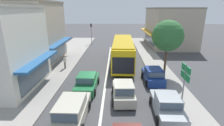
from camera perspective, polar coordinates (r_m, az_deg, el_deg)
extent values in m
plane|color=#3F3F42|center=(16.58, -2.34, -8.13)|extent=(140.00, 140.00, 0.00)
cube|color=silver|center=(20.25, -1.65, -3.22)|extent=(0.20, 28.00, 0.01)
cube|color=gray|center=(23.42, -18.26, -1.05)|extent=(5.20, 44.00, 0.14)
cube|color=gray|center=(22.69, 14.44, -1.32)|extent=(2.80, 44.00, 0.12)
cube|color=#23568E|center=(16.89, -22.62, 0.79)|extent=(1.10, 6.75, 0.20)
cube|color=#425160|center=(17.45, -23.39, -3.30)|extent=(0.06, 5.87, 1.80)
cube|color=#B2A38E|center=(26.05, -24.53, 8.78)|extent=(6.40, 8.99, 7.83)
cube|color=#23568E|center=(24.89, -16.53, 6.44)|extent=(1.10, 8.27, 0.20)
cube|color=#425160|center=(25.28, -17.19, 3.53)|extent=(0.06, 7.19, 1.80)
cube|color=gray|center=(25.85, -25.70, 17.62)|extent=(6.56, 8.99, 0.24)
cube|color=#B2A38E|center=(36.67, 18.23, 10.93)|extent=(7.56, 11.98, 7.04)
cube|color=gold|center=(35.78, 11.52, 9.98)|extent=(1.10, 11.02, 0.20)
cube|color=#425160|center=(36.04, 12.06, 7.91)|extent=(0.06, 9.58, 1.80)
cube|color=gray|center=(36.48, 18.79, 16.60)|extent=(7.72, 11.98, 0.24)
cube|color=yellow|center=(22.97, 3.58, 3.85)|extent=(2.84, 10.87, 2.70)
cube|color=#425160|center=(22.88, 3.60, 4.83)|extent=(2.87, 10.44, 0.90)
cube|color=black|center=(17.80, 3.67, -0.90)|extent=(2.25, 0.13, 1.76)
cube|color=#AF890F|center=(22.68, 3.64, 7.31)|extent=(2.69, 10.01, 0.12)
cylinder|color=black|center=(26.54, 0.78, 2.91)|extent=(0.29, 0.97, 0.96)
cylinder|color=black|center=(26.57, 6.18, 2.82)|extent=(0.29, 0.97, 0.96)
cylinder|color=black|center=(20.50, 0.06, -1.54)|extent=(0.29, 0.97, 0.96)
cylinder|color=black|center=(20.53, 7.05, -1.65)|extent=(0.29, 0.97, 0.96)
cube|color=#B7B29E|center=(12.35, -12.76, -15.55)|extent=(1.84, 4.53, 0.76)
cube|color=#B7B29E|center=(11.69, -13.44, -13.51)|extent=(1.68, 2.63, 0.68)
cube|color=#425160|center=(12.79, -11.88, -10.51)|extent=(1.51, 0.09, 0.58)
cube|color=#425160|center=(10.63, -15.38, -17.11)|extent=(1.48, 0.09, 0.54)
cylinder|color=black|center=(13.79, -14.90, -12.97)|extent=(0.19, 0.62, 0.62)
cylinder|color=black|center=(13.40, -7.48, -13.45)|extent=(0.19, 0.62, 0.62)
cube|color=#1E6638|center=(16.30, -8.11, -6.79)|extent=(1.81, 4.24, 0.72)
cube|color=#1E6638|center=(15.95, -8.28, -4.78)|extent=(1.60, 1.83, 0.60)
cube|color=#425160|center=(16.79, -7.71, -3.59)|extent=(1.44, 0.09, 0.51)
cube|color=#425160|center=(15.12, -8.91, -6.09)|extent=(1.40, 0.09, 0.48)
cylinder|color=black|center=(17.68, -10.11, -5.61)|extent=(0.19, 0.62, 0.62)
cylinder|color=black|center=(17.39, -4.54, -5.78)|extent=(0.19, 0.62, 0.62)
cylinder|color=black|center=(15.46, -12.10, -9.25)|extent=(0.19, 0.62, 0.62)
cylinder|color=black|center=(15.13, -5.69, -9.54)|extent=(0.19, 0.62, 0.62)
cube|color=#B7B29E|center=(14.50, 3.70, -9.82)|extent=(1.78, 3.76, 0.76)
cube|color=#B7B29E|center=(13.92, 3.86, -7.82)|extent=(1.59, 1.96, 0.64)
cube|color=#425160|center=(14.80, 3.55, -6.22)|extent=(1.40, 0.11, 0.54)
cube|color=#425160|center=(13.06, 4.20, -9.64)|extent=(1.37, 0.11, 0.51)
cylinder|color=black|center=(15.55, 0.32, -8.66)|extent=(0.20, 0.63, 0.62)
cylinder|color=black|center=(15.66, 6.40, -8.57)|extent=(0.20, 0.63, 0.62)
cylinder|color=black|center=(13.59, 0.52, -12.79)|extent=(0.20, 0.63, 0.62)
cylinder|color=black|center=(13.72, 7.55, -12.63)|extent=(0.20, 0.63, 0.62)
cube|color=#9EA3A8|center=(13.20, 17.43, -13.69)|extent=(1.82, 4.24, 0.72)
cube|color=#9EA3A8|center=(12.79, 17.81, -11.37)|extent=(1.60, 1.84, 0.60)
cube|color=#425160|center=(13.58, 16.84, -9.52)|extent=(1.44, 0.09, 0.51)
cube|color=#425160|center=(12.03, 18.93, -13.46)|extent=(1.41, 0.09, 0.48)
cylinder|color=black|center=(14.17, 12.66, -11.89)|extent=(0.19, 0.62, 0.62)
cylinder|color=black|center=(14.57, 19.47, -11.66)|extent=(0.19, 0.62, 0.62)
cylinder|color=black|center=(12.08, 14.72, -17.72)|extent=(0.19, 0.62, 0.62)
cylinder|color=black|center=(12.55, 22.78, -17.16)|extent=(0.19, 0.62, 0.62)
cube|color=navy|center=(18.11, 13.15, -4.51)|extent=(1.77, 3.76, 0.76)
cube|color=navy|center=(17.59, 13.53, -2.76)|extent=(1.59, 1.95, 0.64)
cube|color=#425160|center=(18.48, 12.82, -1.73)|extent=(1.40, 0.11, 0.54)
cube|color=#425160|center=(16.72, 14.32, -3.91)|extent=(1.37, 0.11, 0.51)
cylinder|color=black|center=(19.02, 9.93, -3.90)|extent=(0.20, 0.63, 0.62)
cylinder|color=black|center=(19.39, 14.71, -3.81)|extent=(0.20, 0.63, 0.62)
cylinder|color=black|center=(17.02, 11.27, -6.62)|extent=(0.20, 0.63, 0.62)
cylinder|color=black|center=(17.43, 16.58, -6.44)|extent=(0.20, 0.63, 0.62)
cylinder|color=gray|center=(36.44, -6.79, 9.38)|extent=(0.12, 0.12, 4.20)
cube|color=black|center=(36.24, -6.89, 12.12)|extent=(0.24, 0.24, 0.68)
sphere|color=black|center=(36.20, -6.68, 12.49)|extent=(0.13, 0.13, 0.13)
sphere|color=orange|center=(36.22, -6.67, 12.14)|extent=(0.13, 0.13, 0.13)
sphere|color=black|center=(36.24, -6.65, 11.80)|extent=(0.13, 0.13, 0.13)
cylinder|color=gray|center=(13.23, 22.24, -7.82)|extent=(0.10, 0.10, 3.60)
cube|color=#19753D|center=(12.68, 23.04, -1.69)|extent=(0.08, 1.40, 0.44)
cube|color=white|center=(12.70, 23.23, -1.69)|extent=(0.01, 1.10, 0.10)
cube|color=#19753D|center=(12.86, 22.75, -4.01)|extent=(0.08, 1.40, 0.44)
cube|color=white|center=(12.88, 22.94, -4.01)|extent=(0.01, 1.10, 0.10)
cylinder|color=brown|center=(19.71, 16.99, 0.45)|extent=(0.24, 0.24, 3.29)
cylinder|color=brown|center=(19.59, 17.24, 6.66)|extent=(0.10, 0.84, 0.97)
cylinder|color=brown|center=(19.33, 18.80, 6.74)|extent=(0.93, 0.10, 1.20)
cylinder|color=brown|center=(18.85, 17.89, 6.63)|extent=(0.10, 0.84, 1.23)
cylinder|color=brown|center=(19.12, 16.56, 6.64)|extent=(0.77, 0.10, 1.07)
sphere|color=#2D6633|center=(19.12, 17.73, 8.46)|extent=(3.25, 3.25, 3.25)
cylinder|color=#4C4742|center=(21.81, -15.14, -0.76)|extent=(0.14, 0.14, 0.84)
cylinder|color=#4C4742|center=(21.98, -15.03, -0.61)|extent=(0.14, 0.14, 0.84)
cube|color=beige|center=(21.69, -15.23, 1.07)|extent=(0.23, 0.37, 0.56)
sphere|color=brown|center=(21.59, -15.31, 2.09)|extent=(0.22, 0.22, 0.22)
cylinder|color=beige|center=(21.47, -15.38, 0.89)|extent=(0.09, 0.09, 0.54)
cylinder|color=beige|center=(21.92, -15.08, 1.25)|extent=(0.09, 0.09, 0.54)
cube|color=black|center=(22.04, -15.05, 0.85)|extent=(0.24, 0.11, 0.22)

